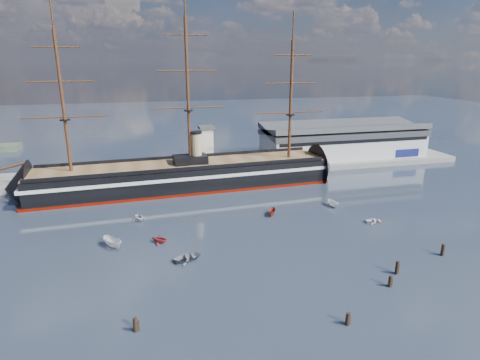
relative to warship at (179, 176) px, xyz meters
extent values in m
plane|color=#262F3E|center=(8.12, -20.00, -4.04)|extent=(600.00, 600.00, 0.00)
cube|color=slate|center=(18.12, 16.00, -4.04)|extent=(180.00, 18.00, 2.00)
cube|color=#B7BABC|center=(66.12, 20.00, 2.96)|extent=(62.00, 20.00, 10.00)
cube|color=#3F4247|center=(66.12, 20.00, 8.56)|extent=(63.00, 21.00, 2.00)
cube|color=silver|center=(11.12, 13.00, 4.96)|extent=(4.00, 4.00, 14.00)
cube|color=#3F4247|center=(11.12, 13.00, 12.46)|extent=(5.00, 5.00, 1.00)
cube|color=black|center=(1.73, 0.00, -0.04)|extent=(88.62, 19.86, 7.00)
cube|color=silver|center=(1.73, 0.00, 1.16)|extent=(90.63, 20.19, 1.00)
cube|color=#5D0C01|center=(1.73, 0.00, -3.69)|extent=(90.63, 20.15, 0.90)
cone|color=black|center=(-44.77, 0.00, -0.34)|extent=(14.68, 16.28, 15.68)
cone|color=black|center=(48.23, 0.00, -0.34)|extent=(11.68, 16.15, 15.68)
cube|color=brown|center=(1.73, 0.00, 3.56)|extent=(88.56, 18.58, 0.40)
cube|color=black|center=(3.73, 0.00, 4.96)|extent=(10.25, 6.43, 2.50)
cylinder|color=tan|center=(5.73, 0.00, 8.46)|extent=(3.20, 3.20, 9.00)
cylinder|color=#381E0F|center=(-30.27, 0.00, 22.76)|extent=(0.90, 0.90, 38.00)
cylinder|color=#381E0F|center=(3.73, 0.00, 24.76)|extent=(0.90, 0.90, 42.00)
cylinder|color=#381E0F|center=(35.73, 0.00, 21.76)|extent=(0.90, 0.90, 36.00)
imported|color=white|center=(-18.07, -37.30, -4.04)|extent=(7.23, 5.97, 2.79)
imported|color=slate|center=(-3.51, -46.80, -4.04)|extent=(2.52, 3.92, 1.70)
imported|color=#983527|center=(20.43, -28.28, -4.04)|extent=(5.17, 3.75, 1.95)
imported|color=silver|center=(-12.59, -23.40, -4.04)|extent=(6.75, 4.90, 2.27)
imported|color=silver|center=(43.17, -39.46, -4.04)|extent=(1.93, 3.16, 1.38)
imported|color=white|center=(38.31, -26.72, -4.04)|extent=(5.49, 2.14, 2.18)
imported|color=#A53136|center=(-8.40, -37.54, -4.04)|extent=(5.62, 6.57, 2.25)
cylinder|color=black|center=(-13.84, -66.64, -4.04)|extent=(0.64, 0.64, 2.97)
cylinder|color=black|center=(16.68, -73.10, -4.04)|extent=(0.64, 0.64, 2.75)
cylinder|color=black|center=(32.94, -61.99, -4.04)|extent=(0.64, 0.64, 3.31)
cylinder|color=black|center=(46.39, -57.95, -4.04)|extent=(0.64, 0.64, 3.21)
cylinder|color=black|center=(29.11, -65.51, -4.04)|extent=(0.64, 0.64, 2.83)
camera|label=1|loc=(-11.80, -118.41, 33.77)|focal=30.00mm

